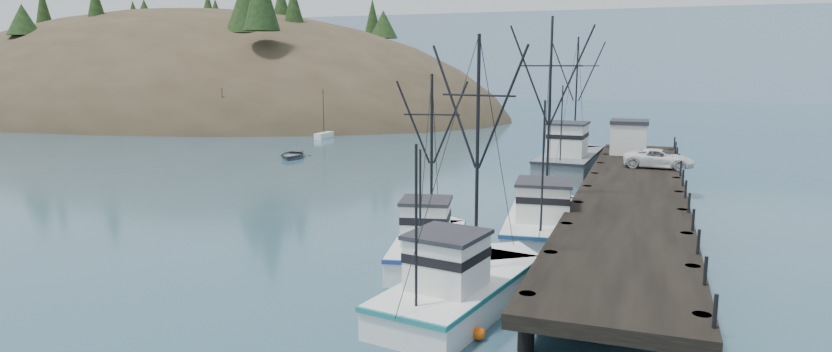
# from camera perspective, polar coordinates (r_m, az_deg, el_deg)

# --- Properties ---
(ground) EXTENTS (400.00, 400.00, 0.00)m
(ground) POSITION_cam_1_polar(r_m,az_deg,el_deg) (29.78, -11.22, -8.62)
(ground) COLOR #294A5D
(ground) RESTS_ON ground
(pier) EXTENTS (6.00, 44.00, 2.00)m
(pier) POSITION_cam_1_polar(r_m,az_deg,el_deg) (40.79, 18.45, -1.48)
(pier) COLOR black
(pier) RESTS_ON ground
(headland) EXTENTS (134.80, 78.00, 51.00)m
(headland) POSITION_cam_1_polar(r_m,az_deg,el_deg) (137.11, -21.07, 3.36)
(headland) COLOR #382D1E
(headland) RESTS_ON ground
(distant_ridge) EXTENTS (360.00, 40.00, 26.00)m
(distant_ridge) POSITION_cam_1_polar(r_m,az_deg,el_deg) (194.34, 18.70, 6.56)
(distant_ridge) COLOR #9EB2C6
(distant_ridge) RESTS_ON ground
(distant_ridge_far) EXTENTS (180.00, 25.00, 18.00)m
(distant_ridge_far) POSITION_cam_1_polar(r_m,az_deg,el_deg) (216.34, 5.37, 7.31)
(distant_ridge_far) COLOR silver
(distant_ridge_far) RESTS_ON ground
(moored_sailboats) EXTENTS (19.63, 20.81, 6.35)m
(moored_sailboats) POSITION_cam_1_polar(r_m,az_deg,el_deg) (93.60, -10.04, 4.16)
(moored_sailboats) COLOR white
(moored_sailboats) RESTS_ON ground
(trawler_near) EXTENTS (5.02, 10.63, 10.80)m
(trawler_near) POSITION_cam_1_polar(r_m,az_deg,el_deg) (25.58, 4.28, -9.63)
(trawler_near) COLOR white
(trawler_near) RESTS_ON ground
(trawler_mid) EXTENTS (4.49, 9.04, 9.22)m
(trawler_mid) POSITION_cam_1_polar(r_m,az_deg,el_deg) (31.10, 1.17, -6.06)
(trawler_mid) COLOR white
(trawler_mid) RESTS_ON ground
(trawler_far) EXTENTS (4.98, 12.15, 12.24)m
(trawler_far) POSITION_cam_1_polar(r_m,az_deg,el_deg) (36.69, 11.25, -3.78)
(trawler_far) COLOR white
(trawler_far) RESTS_ON ground
(work_vessel) EXTENTS (4.80, 14.06, 11.96)m
(work_vessel) POSITION_cam_1_polar(r_m,az_deg,el_deg) (57.13, 13.45, 1.40)
(work_vessel) COLOR slate
(work_vessel) RESTS_ON ground
(pier_shed) EXTENTS (3.00, 3.20, 2.80)m
(pier_shed) POSITION_cam_1_polar(r_m,az_deg,el_deg) (56.25, 18.22, 3.30)
(pier_shed) COLOR silver
(pier_shed) RESTS_ON pier
(pickup_truck) EXTENTS (4.92, 2.42, 1.34)m
(pickup_truck) POSITION_cam_1_polar(r_m,az_deg,el_deg) (49.35, 20.58, 1.44)
(pickup_truck) COLOR white
(pickup_truck) RESTS_ON pier
(motorboat) EXTENTS (4.62, 5.49, 0.97)m
(motorboat) POSITION_cam_1_polar(r_m,az_deg,el_deg) (66.45, -10.83, 1.58)
(motorboat) COLOR #575960
(motorboat) RESTS_ON ground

